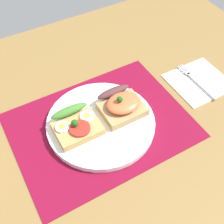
% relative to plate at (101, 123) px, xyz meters
% --- Properties ---
extents(ground_plane, '(1.20, 0.90, 0.03)m').
position_rel_plate_xyz_m(ground_plane, '(0.00, 0.00, -0.03)').
color(ground_plane, olive).
extents(placemat, '(0.41, 0.30, 0.00)m').
position_rel_plate_xyz_m(placemat, '(0.00, 0.00, -0.01)').
color(placemat, maroon).
rests_on(placemat, ground_plane).
extents(plate, '(0.25, 0.25, 0.01)m').
position_rel_plate_xyz_m(plate, '(0.00, 0.00, 0.00)').
color(plate, white).
rests_on(plate, placemat).
extents(sandwich_egg_tomato, '(0.10, 0.09, 0.04)m').
position_rel_plate_xyz_m(sandwich_egg_tomato, '(-0.06, 0.01, 0.02)').
color(sandwich_egg_tomato, tan).
rests_on(sandwich_egg_tomato, plate).
extents(sandwich_salmon, '(0.10, 0.10, 0.05)m').
position_rel_plate_xyz_m(sandwich_salmon, '(0.06, 0.00, 0.03)').
color(sandwich_salmon, tan).
rests_on(sandwich_salmon, plate).
extents(napkin, '(0.15, 0.14, 0.01)m').
position_rel_plate_xyz_m(napkin, '(0.30, 0.00, -0.01)').
color(napkin, white).
rests_on(napkin, ground_plane).
extents(fork, '(0.02, 0.15, 0.00)m').
position_rel_plate_xyz_m(fork, '(0.29, 0.00, -0.00)').
color(fork, '#B7B7BC').
rests_on(fork, napkin).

